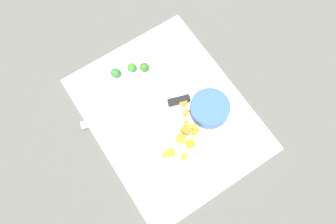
{
  "coord_description": "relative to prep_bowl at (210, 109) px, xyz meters",
  "views": [
    {
      "loc": [
        -0.26,
        0.17,
        0.89
      ],
      "look_at": [
        0.0,
        0.0,
        0.02
      ],
      "focal_mm": 37.25,
      "sensor_mm": 36.0,
      "label": 1
    }
  ],
  "objects": [
    {
      "name": "carrot_dice_1",
      "position": [
        0.06,
        0.03,
        -0.01
      ],
      "size": [
        0.02,
        0.02,
        0.01
      ],
      "primitive_type": "cube",
      "rotation": [
        0.0,
        0.0,
        0.31
      ],
      "color": "orange",
      "rests_on": "cutting_board"
    },
    {
      "name": "carrot_dice_5",
      "position": [
        -0.03,
        0.07,
        -0.01
      ],
      "size": [
        0.02,
        0.02,
        0.01
      ],
      "primitive_type": "cube",
      "rotation": [
        0.0,
        0.0,
        2.91
      ],
      "color": "orange",
      "rests_on": "cutting_board"
    },
    {
      "name": "pepper_dice_4",
      "position": [
        -0.04,
        0.17,
        -0.01
      ],
      "size": [
        0.01,
        0.01,
        0.01
      ],
      "primitive_type": "cube",
      "rotation": [
        0.0,
        0.0,
        0.05
      ],
      "color": "yellow",
      "rests_on": "cutting_board"
    },
    {
      "name": "carrot_dice_7",
      "position": [
        0.03,
        0.06,
        -0.01
      ],
      "size": [
        0.02,
        0.02,
        0.01
      ],
      "primitive_type": "cube",
      "rotation": [
        0.0,
        0.0,
        0.58
      ],
      "color": "orange",
      "rests_on": "cutting_board"
    },
    {
      "name": "cutting_board",
      "position": [
        0.05,
        0.1,
        -0.02
      ],
      "size": [
        0.49,
        0.39,
        0.01
      ],
      "primitive_type": "cube",
      "color": "white",
      "rests_on": "ground_plane"
    },
    {
      "name": "broccoli_floret_0",
      "position": [
        0.2,
        0.08,
        0.0
      ],
      "size": [
        0.03,
        0.03,
        0.03
      ],
      "color": "#89C268",
      "rests_on": "cutting_board"
    },
    {
      "name": "carrot_dice_8",
      "position": [
        -0.01,
        0.09,
        -0.01
      ],
      "size": [
        0.02,
        0.02,
        0.02
      ],
      "primitive_type": "cube",
      "rotation": [
        0.0,
        0.0,
        0.2
      ],
      "color": "orange",
      "rests_on": "cutting_board"
    },
    {
      "name": "pepper_dice_1",
      "position": [
        -0.07,
        0.13,
        -0.01
      ],
      "size": [
        0.01,
        0.02,
        0.01
      ],
      "primitive_type": "cube",
      "rotation": [
        0.0,
        0.0,
        3.08
      ],
      "color": "yellow",
      "rests_on": "cutting_board"
    },
    {
      "name": "broccoli_floret_1",
      "position": [
        0.21,
        0.11,
        0.0
      ],
      "size": [
        0.02,
        0.02,
        0.03
      ],
      "color": "#98AC64",
      "rests_on": "cutting_board"
    },
    {
      "name": "ground_plane",
      "position": [
        0.05,
        0.1,
        -0.03
      ],
      "size": [
        4.0,
        4.0,
        0.0
      ],
      "primitive_type": "plane",
      "color": "#51504A"
    },
    {
      "name": "carrot_dice_3",
      "position": [
        0.0,
        0.07,
        -0.01
      ],
      "size": [
        0.02,
        0.02,
        0.01
      ],
      "primitive_type": "cube",
      "rotation": [
        0.0,
        0.0,
        2.74
      ],
      "color": "orange",
      "rests_on": "cutting_board"
    },
    {
      "name": "carrot_dice_4",
      "position": [
        -0.03,
        0.06,
        -0.01
      ],
      "size": [
        0.01,
        0.01,
        0.01
      ],
      "primitive_type": "cube",
      "rotation": [
        0.0,
        0.0,
        1.78
      ],
      "color": "orange",
      "rests_on": "cutting_board"
    },
    {
      "name": "broccoli_floret_2",
      "position": [
        0.23,
        0.16,
        0.0
      ],
      "size": [
        0.03,
        0.03,
        0.03
      ],
      "color": "#83B865",
      "rests_on": "cutting_board"
    },
    {
      "name": "chef_knife",
      "position": [
        0.09,
        0.11,
        -0.01
      ],
      "size": [
        0.11,
        0.29,
        0.02
      ],
      "rotation": [
        0.0,
        0.0,
        1.24
      ],
      "color": "silver",
      "rests_on": "cutting_board"
    },
    {
      "name": "prep_bowl",
      "position": [
        0.0,
        0.0,
        0.0
      ],
      "size": [
        0.1,
        0.1,
        0.03
      ],
      "primitive_type": "cylinder",
      "color": "#34598B",
      "rests_on": "cutting_board"
    },
    {
      "name": "carrot_dice_0",
      "position": [
        0.05,
        0.05,
        -0.01
      ],
      "size": [
        0.02,
        0.02,
        0.02
      ],
      "primitive_type": "cube",
      "rotation": [
        0.0,
        0.0,
        0.44
      ],
      "color": "orange",
      "rests_on": "cutting_board"
    },
    {
      "name": "pepper_dice_2",
      "position": [
        -0.04,
        0.15,
        -0.01
      ],
      "size": [
        0.03,
        0.03,
        0.02
      ],
      "primitive_type": "cube",
      "rotation": [
        0.0,
        0.0,
        1.18
      ],
      "color": "yellow",
      "rests_on": "cutting_board"
    },
    {
      "name": "carrot_dice_2",
      "position": [
        -0.02,
        0.06,
        -0.01
      ],
      "size": [
        0.02,
        0.02,
        0.01
      ],
      "primitive_type": "cube",
      "rotation": [
        0.0,
        0.0,
        0.62
      ],
      "color": "orange",
      "rests_on": "cutting_board"
    },
    {
      "name": "pepper_dice_0",
      "position": [
        -0.02,
        0.11,
        -0.01
      ],
      "size": [
        0.03,
        0.03,
        0.02
      ],
      "primitive_type": "cube",
      "rotation": [
        0.0,
        0.0,
        2.06
      ],
      "color": "yellow",
      "rests_on": "cutting_board"
    },
    {
      "name": "pepper_dice_3",
      "position": [
        -0.05,
        0.1,
        -0.01
      ],
      "size": [
        0.02,
        0.03,
        0.02
      ],
      "primitive_type": "cube",
      "rotation": [
        0.0,
        0.0,
        2.9
      ],
      "color": "yellow",
      "rests_on": "cutting_board"
    },
    {
      "name": "carrot_dice_6",
      "position": [
        -0.01,
        0.07,
        -0.01
      ],
      "size": [
        0.02,
        0.02,
        0.01
      ],
      "primitive_type": "cube",
      "rotation": [
        0.0,
        0.0,
        2.18
      ],
      "color": "orange",
      "rests_on": "cutting_board"
    },
    {
      "name": "carrot_dice_9",
      "position": [
        -0.02,
        0.08,
        -0.01
      ],
      "size": [
        0.02,
        0.02,
        0.01
      ],
      "primitive_type": "cube",
      "rotation": [
        0.0,
        0.0,
        2.92
      ],
      "color": "orange",
      "rests_on": "cutting_board"
    }
  ]
}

